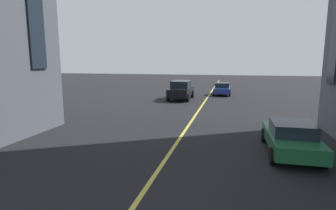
{
  "coord_description": "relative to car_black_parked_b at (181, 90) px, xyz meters",
  "views": [
    {
      "loc": [
        4.44,
        -2.41,
        3.83
      ],
      "look_at": [
        17.44,
        0.68,
        1.62
      ],
      "focal_mm": 28.52,
      "sensor_mm": 36.0,
      "label": 1
    }
  ],
  "objects": [
    {
      "name": "lane_centre_line",
      "position": [
        -10.77,
        -2.5,
        -0.96
      ],
      "size": [
        80.0,
        0.16,
        0.01
      ],
      "color": "#D8C64C",
      "rests_on": "ground_plane"
    },
    {
      "name": "car_green_mid",
      "position": [
        -14.74,
        -7.4,
        -0.27
      ],
      "size": [
        4.4,
        1.95,
        1.37
      ],
      "color": "#1E6038",
      "rests_on": "ground_plane"
    },
    {
      "name": "car_black_parked_b",
      "position": [
        0.0,
        0.0,
        0.0
      ],
      "size": [
        4.7,
        2.14,
        1.88
      ],
      "color": "black",
      "rests_on": "ground_plane"
    },
    {
      "name": "car_blue_far",
      "position": [
        4.55,
        -3.92,
        -0.27
      ],
      "size": [
        3.9,
        1.89,
        1.4
      ],
      "color": "navy",
      "rests_on": "ground_plane"
    }
  ]
}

